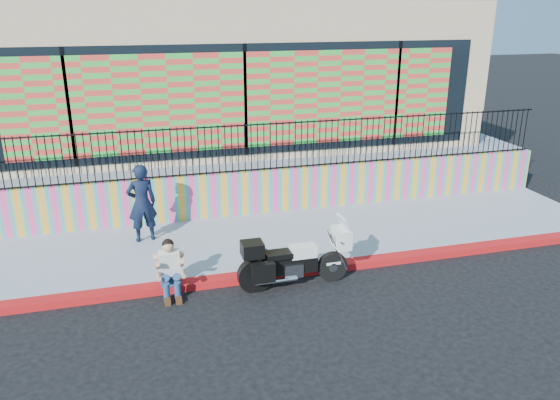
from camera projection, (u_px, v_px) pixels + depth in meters
name	position (u px, v px, depth m)	size (l,w,h in m)	color
ground	(291.00, 275.00, 10.96)	(90.00, 90.00, 0.00)	black
red_curb	(291.00, 272.00, 10.93)	(16.00, 0.30, 0.15)	#AD0C1A
sidewalk	(270.00, 240.00, 12.43)	(16.00, 3.00, 0.15)	#868DA1
mural_wall	(254.00, 192.00, 13.68)	(16.00, 0.20, 1.10)	#FF438E
metal_fence	(254.00, 147.00, 13.29)	(15.80, 0.04, 1.20)	black
elevated_platform	(221.00, 147.00, 18.34)	(16.00, 10.00, 1.25)	#868DA1
storefront_building	(219.00, 68.00, 17.26)	(14.00, 8.06, 4.00)	tan
police_motorcycle	(292.00, 259.00, 10.36)	(2.15, 0.71, 1.34)	black
police_officer	(142.00, 203.00, 11.95)	(0.64, 0.42, 1.76)	black
seated_man	(170.00, 274.00, 10.03)	(0.54, 0.71, 1.06)	navy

